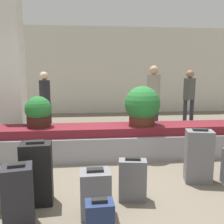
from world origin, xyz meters
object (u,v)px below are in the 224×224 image
at_px(traveler_0, 189,93).
at_px(traveler_2, 153,91).
at_px(suitcase_7, 133,180).
at_px(potted_plant_1, 142,106).
at_px(suitcase_3, 37,173).
at_px(suitcase_2, 18,196).
at_px(suitcase_5, 199,156).
at_px(traveler_1, 45,97).
at_px(suitcase_0, 95,193).
at_px(potted_plant_0, 38,112).
at_px(pillar, 10,70).

relative_size(traveler_0, traveler_2, 0.93).
xyz_separation_m(suitcase_7, traveler_0, (2.37, 3.99, 0.69)).
xyz_separation_m(traveler_0, traveler_2, (-1.07, -0.08, 0.09)).
height_order(potted_plant_1, traveler_2, traveler_2).
bearing_deg(potted_plant_1, suitcase_3, -135.46).
xyz_separation_m(suitcase_2, suitcase_5, (2.27, 0.82, 0.05)).
xyz_separation_m(traveler_0, traveler_1, (-3.99, -0.18, -0.03)).
bearing_deg(suitcase_0, potted_plant_0, 113.86).
distance_m(suitcase_2, suitcase_3, 0.45).
relative_size(suitcase_0, suitcase_3, 0.69).
bearing_deg(potted_plant_0, suitcase_0, -64.39).
relative_size(suitcase_2, suitcase_3, 0.87).
bearing_deg(traveler_1, suitcase_3, -21.35).
bearing_deg(traveler_2, potted_plant_0, -95.26).
xyz_separation_m(suitcase_3, traveler_1, (-0.48, 3.77, 0.54)).
bearing_deg(potted_plant_1, suitcase_5, -65.40).
bearing_deg(traveler_1, suitcase_2, -23.45).
distance_m(suitcase_0, traveler_0, 5.17).
bearing_deg(traveler_2, suitcase_3, -77.10).
height_order(pillar, suitcase_0, pillar).
distance_m(potted_plant_1, traveler_2, 2.43).
relative_size(suitcase_0, suitcase_7, 0.99).
bearing_deg(traveler_1, potted_plant_1, 15.25).
relative_size(pillar, suitcase_3, 4.13).
bearing_deg(potted_plant_0, suitcase_7, -50.05).
relative_size(suitcase_5, potted_plant_0, 1.41).
bearing_deg(traveler_2, traveler_1, -132.78).
bearing_deg(pillar, traveler_2, 21.25).
xyz_separation_m(suitcase_3, potted_plant_0, (-0.26, 1.64, 0.47)).
bearing_deg(suitcase_7, suitcase_3, -172.80).
bearing_deg(traveler_1, traveler_0, 64.01).
bearing_deg(traveler_1, pillar, -50.00).
height_order(potted_plant_1, traveler_0, traveler_0).
bearing_deg(pillar, suitcase_3, -69.38).
bearing_deg(potted_plant_1, traveler_2, 70.01).
relative_size(suitcase_0, suitcase_2, 0.80).
height_order(suitcase_0, potted_plant_1, potted_plant_1).
bearing_deg(traveler_2, suitcase_5, -49.39).
relative_size(suitcase_7, potted_plant_0, 0.98).
bearing_deg(potted_plant_0, potted_plant_1, -1.48).
height_order(suitcase_2, traveler_1, traveler_1).
xyz_separation_m(pillar, suitcase_0, (1.64, -2.87, -1.34)).
bearing_deg(potted_plant_0, suitcase_5, -27.35).
bearing_deg(pillar, suitcase_0, -60.29).
xyz_separation_m(suitcase_3, traveler_2, (2.45, 3.87, 0.66)).
bearing_deg(traveler_1, suitcase_5, 9.40).
relative_size(suitcase_5, potted_plant_1, 1.08).
distance_m(pillar, suitcase_5, 4.00).
bearing_deg(suitcase_2, pillar, 95.43).
bearing_deg(suitcase_7, suitcase_0, -139.85).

